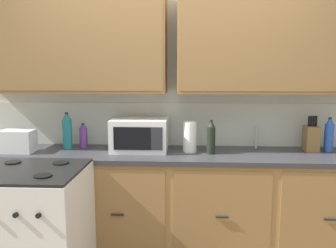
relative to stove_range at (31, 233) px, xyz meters
The scene contains 12 objects.
wall_unit 1.72m from the stove_range, 40.29° to the left, with size 4.51×0.40×2.37m.
counter_run 1.16m from the stove_range, 32.82° to the left, with size 3.34×0.64×0.93m.
stove_range is the anchor object (origin of this frame).
microwave 1.15m from the stove_range, 44.89° to the left, with size 0.48×0.37×0.28m.
toaster 0.86m from the stove_range, 120.97° to the left, with size 0.28×0.18×0.19m.
knife_block 2.37m from the stove_range, 18.92° to the left, with size 0.11×0.14×0.31m.
sink_faucet 2.00m from the stove_range, 25.91° to the left, with size 0.02×0.02×0.20m, color #B2B5BA.
paper_towel_roll 1.44m from the stove_range, 30.40° to the left, with size 0.12×0.12×0.26m, color white.
bottle_dark 1.56m from the stove_range, 24.68° to the left, with size 0.07×0.07×0.29m.
bottle_blue 2.51m from the stove_range, 17.62° to the left, with size 0.08×0.08×0.30m.
bottle_violet 0.98m from the stove_range, 78.06° to the left, with size 0.07×0.07×0.22m.
bottle_teal 0.95m from the stove_range, 86.66° to the left, with size 0.08×0.08×0.33m.
Camera 1 is at (0.13, -2.60, 1.60)m, focal length 37.09 mm.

